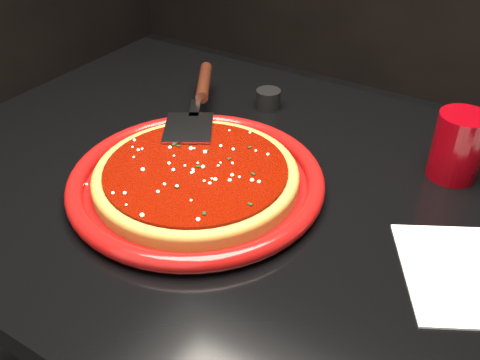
# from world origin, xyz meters

# --- Properties ---
(table) EXTENTS (1.20, 0.80, 0.75)m
(table) POSITION_xyz_m (0.00, 0.00, 0.38)
(table) COLOR black
(table) RESTS_ON floor
(plate) EXTENTS (0.50, 0.50, 0.03)m
(plate) POSITION_xyz_m (-0.10, -0.06, 0.76)
(plate) COLOR maroon
(plate) RESTS_ON table
(pizza_crust) EXTENTS (0.40, 0.40, 0.02)m
(pizza_crust) POSITION_xyz_m (-0.10, -0.06, 0.77)
(pizza_crust) COLOR olive
(pizza_crust) RESTS_ON plate
(pizza_crust_rim) EXTENTS (0.40, 0.40, 0.02)m
(pizza_crust_rim) POSITION_xyz_m (-0.10, -0.06, 0.78)
(pizza_crust_rim) COLOR olive
(pizza_crust_rim) RESTS_ON plate
(pizza_sauce) EXTENTS (0.35, 0.35, 0.01)m
(pizza_sauce) POSITION_xyz_m (-0.10, -0.06, 0.78)
(pizza_sauce) COLOR #6D0900
(pizza_sauce) RESTS_ON plate
(parmesan_dusting) EXTENTS (0.27, 0.27, 0.01)m
(parmesan_dusting) POSITION_xyz_m (-0.10, -0.06, 0.79)
(parmesan_dusting) COLOR #FFF4CB
(parmesan_dusting) RESTS_ON plate
(basil_flecks) EXTENTS (0.25, 0.25, 0.00)m
(basil_flecks) POSITION_xyz_m (-0.10, -0.06, 0.79)
(basil_flecks) COLOR black
(basil_flecks) RESTS_ON plate
(pizza_server) EXTENTS (0.26, 0.34, 0.03)m
(pizza_server) POSITION_xyz_m (-0.22, 0.11, 0.80)
(pizza_server) COLOR silver
(pizza_server) RESTS_ON plate
(cup) EXTENTS (0.08, 0.08, 0.11)m
(cup) POSITION_xyz_m (0.22, 0.18, 0.80)
(cup) COLOR maroon
(cup) RESTS_ON table
(napkin_a) EXTENTS (0.24, 0.24, 0.00)m
(napkin_a) POSITION_xyz_m (0.30, -0.02, 0.75)
(napkin_a) COLOR silver
(napkin_a) RESTS_ON table
(ramekin) EXTENTS (0.06, 0.06, 0.04)m
(ramekin) POSITION_xyz_m (-0.14, 0.23, 0.77)
(ramekin) COLOR black
(ramekin) RESTS_ON table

